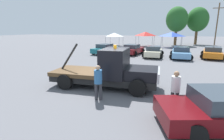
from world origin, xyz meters
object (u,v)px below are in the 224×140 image
(tow_truck, at_px, (110,71))
(parked_car_maroon, at_px, (132,49))
(tree_left, at_px, (177,19))
(tree_center, at_px, (198,20))
(parked_car_cream, at_px, (153,52))
(parked_car_teal, at_px, (105,49))
(utility_pole, at_px, (217,23))
(canopy_tent_blue, at_px, (172,34))
(parked_car_orange, at_px, (212,53))
(traffic_cone, at_px, (128,69))
(canopy_tent_white, at_px, (115,35))
(person_at_hood, at_px, (98,80))
(parked_car_skyblue, at_px, (181,53))
(canopy_tent_red, at_px, (145,34))
(person_near_truck, at_px, (175,88))

(tow_truck, height_order, parked_car_maroon, tow_truck)
(tree_left, xyz_separation_m, tree_center, (4.22, 3.00, 0.03))
(tow_truck, xyz_separation_m, parked_car_cream, (1.13, 12.32, -0.32))
(parked_car_teal, relative_size, utility_pole, 0.61)
(canopy_tent_blue, bearing_deg, parked_car_orange, -67.12)
(traffic_cone, distance_m, utility_pole, 30.90)
(canopy_tent_white, relative_size, tree_center, 0.37)
(person_at_hood, xyz_separation_m, parked_car_cream, (1.05, 14.27, -0.33))
(parked_car_orange, xyz_separation_m, traffic_cone, (-7.63, -9.89, -0.39))
(tow_truck, xyz_separation_m, tree_center, (7.90, 33.33, 4.28))
(tow_truck, bearing_deg, parked_car_cream, 80.83)
(tow_truck, relative_size, person_at_hood, 3.71)
(canopy_tent_white, bearing_deg, tree_left, 24.71)
(parked_car_skyblue, bearing_deg, canopy_tent_red, 25.48)
(parked_car_orange, distance_m, canopy_tent_red, 15.57)
(canopy_tent_red, distance_m, canopy_tent_blue, 5.02)
(tow_truck, height_order, parked_car_skyblue, tow_truck)
(tree_left, bearing_deg, tree_center, 35.42)
(parked_car_cream, xyz_separation_m, traffic_cone, (-1.06, -8.52, -0.39))
(canopy_tent_white, height_order, tree_left, tree_left)
(parked_car_cream, height_order, parked_car_orange, same)
(tow_truck, relative_size, parked_car_skyblue, 1.30)
(utility_pole, bearing_deg, tow_truck, -109.48)
(parked_car_maroon, distance_m, traffic_cone, 10.14)
(tow_truck, height_order, canopy_tent_white, canopy_tent_white)
(parked_car_teal, xyz_separation_m, utility_pole, (16.89, 18.98, 3.80))
(canopy_tent_white, distance_m, canopy_tent_blue, 11.03)
(tree_left, bearing_deg, tow_truck, -96.91)
(parked_car_maroon, bearing_deg, utility_pole, -26.81)
(parked_car_cream, relative_size, canopy_tent_red, 1.33)
(traffic_cone, bearing_deg, canopy_tent_red, 95.22)
(tree_left, height_order, tree_center, tree_center)
(parked_car_skyblue, relative_size, traffic_cone, 8.80)
(canopy_tent_red, bearing_deg, person_at_hood, -85.83)
(canopy_tent_white, relative_size, traffic_cone, 5.27)
(person_at_hood, xyz_separation_m, canopy_tent_red, (-2.02, 27.75, 1.40))
(tree_left, distance_m, utility_pole, 8.00)
(parked_car_maroon, relative_size, parked_car_skyblue, 0.95)
(person_near_truck, bearing_deg, canopy_tent_blue, -147.73)
(tree_center, bearing_deg, utility_pole, -17.26)
(parked_car_cream, xyz_separation_m, canopy_tent_white, (-9.16, 12.62, 1.54))
(person_at_hood, height_order, utility_pole, utility_pole)
(tree_center, bearing_deg, traffic_cone, -104.84)
(utility_pole, bearing_deg, parked_car_skyblue, -110.02)
(traffic_cone, bearing_deg, parked_car_orange, 52.36)
(person_near_truck, bearing_deg, canopy_tent_white, -125.57)
(person_near_truck, distance_m, parked_car_teal, 17.63)
(canopy_tent_white, bearing_deg, person_at_hood, -73.21)
(tree_left, xyz_separation_m, utility_pole, (7.73, 1.91, -0.77))
(person_at_hood, bearing_deg, traffic_cone, 157.64)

